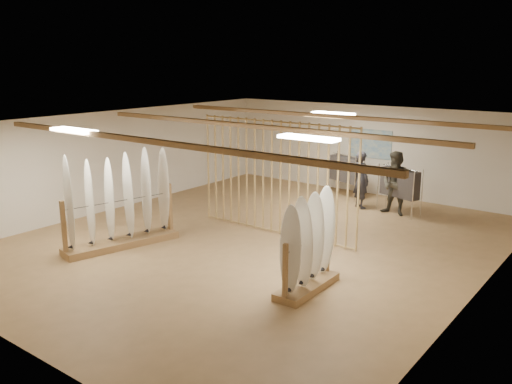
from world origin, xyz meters
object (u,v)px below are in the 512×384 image
Objects in this scene: rack_right at (308,258)px; shopper_b at (397,179)px; rack_left at (120,215)px; clothing_rack_a at (346,169)px; shopper_a at (361,176)px; clothing_rack_b at (400,183)px.

shopper_b is at bearing 96.33° from rack_right.
rack_left is 1.46× the size of rack_right.
rack_left is 1.36× the size of shopper_b.
shopper_b is at bearing -4.72° from clothing_rack_a.
shopper_a is 0.94× the size of shopper_b.
rack_left reaches higher than shopper_a.
rack_left is 6.96m from shopper_a.
shopper_a is at bearing -157.57° from clothing_rack_b.
shopper_a reaches higher than clothing_rack_a.
shopper_a is at bearing 106.44° from rack_right.
shopper_b is (3.93, 6.27, 0.26)m from rack_left.
rack_right is 1.38× the size of clothing_rack_b.
rack_left is at bearing 97.26° from shopper_a.
shopper_a reaches higher than clothing_rack_b.
shopper_b is (-0.04, -0.14, 0.12)m from clothing_rack_b.
rack_right is 0.93× the size of shopper_b.
clothing_rack_a is at bearing 159.41° from shopper_b.
shopper_b is (2.06, -0.97, 0.12)m from clothing_rack_a.
shopper_a is (2.84, 6.35, 0.20)m from rack_left.
rack_right is 0.99× the size of shopper_a.
shopper_b is at bearing 72.12° from rack_left.
rack_right is 6.14m from shopper_a.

